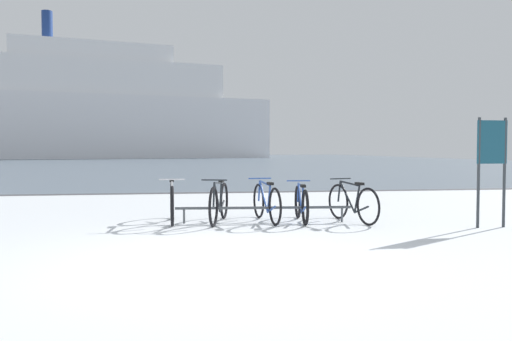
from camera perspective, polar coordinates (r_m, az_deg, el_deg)
name	(u,v)px	position (r m, az deg, el deg)	size (l,w,h in m)	color
ground	(181,161)	(59.94, -8.35, 1.01)	(80.00, 132.00, 0.08)	silver
bike_rack	(264,208)	(9.50, 0.88, -4.26)	(3.26, 0.33, 0.31)	#4C5156
bicycle_0	(172,202)	(9.64, -9.35, -3.52)	(0.46, 1.67, 0.84)	black
bicycle_1	(219,202)	(9.53, -4.14, -3.58)	(0.60, 1.73, 0.83)	black
bicycle_2	(266,202)	(9.64, 1.16, -3.57)	(0.46, 1.73, 0.81)	black
bicycle_3	(301,204)	(9.67, 5.07, -3.69)	(0.46, 1.63, 0.76)	black
bicycle_4	(352,203)	(9.75, 10.69, -3.55)	(0.56, 1.62, 0.81)	black
info_sign	(492,153)	(9.77, 24.81, 1.75)	(0.55, 0.06, 1.92)	#33383D
ferry_ship	(100,111)	(81.02, -16.96, 6.37)	(51.64, 19.04, 21.36)	white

